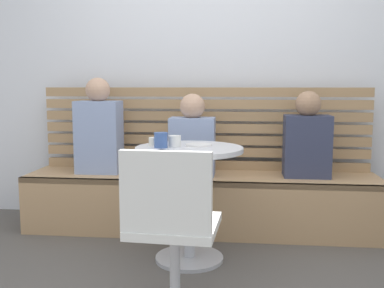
# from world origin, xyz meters

# --- Properties ---
(back_wall) EXTENTS (5.20, 0.10, 2.90)m
(back_wall) POSITION_xyz_m (0.00, 1.64, 1.45)
(back_wall) COLOR silver
(back_wall) RESTS_ON ground
(booth_bench) EXTENTS (2.70, 0.52, 0.44)m
(booth_bench) POSITION_xyz_m (0.00, 1.20, 0.22)
(booth_bench) COLOR tan
(booth_bench) RESTS_ON ground
(booth_backrest) EXTENTS (2.65, 0.04, 0.67)m
(booth_backrest) POSITION_xyz_m (0.00, 1.44, 0.78)
(booth_backrest) COLOR #A68157
(booth_backrest) RESTS_ON booth_bench
(cafe_table) EXTENTS (0.68, 0.68, 0.74)m
(cafe_table) POSITION_xyz_m (-0.02, 0.59, 0.52)
(cafe_table) COLOR #ADADB2
(cafe_table) RESTS_ON ground
(white_chair) EXTENTS (0.42, 0.42, 0.85)m
(white_chair) POSITION_xyz_m (-0.01, -0.23, 0.46)
(white_chair) COLOR #ADADB2
(white_chair) RESTS_ON ground
(person_adult) EXTENTS (0.34, 0.22, 0.75)m
(person_adult) POSITION_xyz_m (-0.81, 1.21, 0.77)
(person_adult) COLOR #8C9EC6
(person_adult) RESTS_ON booth_bench
(person_child_left) EXTENTS (0.34, 0.22, 0.62)m
(person_child_left) POSITION_xyz_m (-0.06, 1.19, 0.71)
(person_child_left) COLOR #8C9EC6
(person_child_left) RESTS_ON booth_bench
(person_child_middle) EXTENTS (0.34, 0.22, 0.64)m
(person_child_middle) POSITION_xyz_m (0.80, 1.22, 0.72)
(person_child_middle) COLOR #333851
(person_child_middle) RESTS_ON booth_bench
(cup_mug_blue) EXTENTS (0.08, 0.08, 0.09)m
(cup_mug_blue) POSITION_xyz_m (-0.19, 0.54, 0.79)
(cup_mug_blue) COLOR #3D5B9E
(cup_mug_blue) RESTS_ON cafe_table
(cup_ceramic_white) EXTENTS (0.08, 0.08, 0.07)m
(cup_ceramic_white) POSITION_xyz_m (-0.11, 0.60, 0.78)
(cup_ceramic_white) COLOR white
(cup_ceramic_white) RESTS_ON cafe_table
(cup_espresso_small) EXTENTS (0.06, 0.06, 0.05)m
(cup_espresso_small) POSITION_xyz_m (-0.26, 0.62, 0.77)
(cup_espresso_small) COLOR silver
(cup_espresso_small) RESTS_ON cafe_table
(plate_small) EXTENTS (0.17, 0.17, 0.01)m
(plate_small) POSITION_xyz_m (0.03, 0.66, 0.75)
(plate_small) COLOR white
(plate_small) RESTS_ON cafe_table
(phone_on_table) EXTENTS (0.16, 0.12, 0.01)m
(phone_on_table) POSITION_xyz_m (-0.12, 0.36, 0.74)
(phone_on_table) COLOR black
(phone_on_table) RESTS_ON cafe_table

